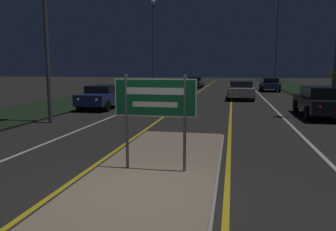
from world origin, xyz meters
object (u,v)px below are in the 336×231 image
at_px(streetlight_left_far, 153,35).
at_px(warning_sign, 332,83).
at_px(highway_sign, 155,103).
at_px(car_receding_1, 241,90).
at_px(car_approaching_1, 146,87).
at_px(streetlight_right_far, 278,21).
at_px(car_approaching_2, 195,82).
at_px(car_receding_0, 321,101).
at_px(car_receding_2, 270,84).
at_px(car_approaching_0, 102,96).

bearing_deg(streetlight_left_far, warning_sign, -30.72).
bearing_deg(highway_sign, car_receding_1, 82.96).
bearing_deg(warning_sign, car_approaching_1, 163.60).
distance_m(highway_sign, streetlight_right_far, 34.65).
distance_m(highway_sign, warning_sign, 19.30).
xyz_separation_m(streetlight_right_far, car_approaching_2, (-9.53, 0.50, -7.09)).
bearing_deg(car_receding_1, highway_sign, -97.04).
xyz_separation_m(highway_sign, car_receding_1, (2.34, 18.97, -0.89)).
height_order(highway_sign, car_receding_0, highway_sign).
bearing_deg(car_approaching_2, car_receding_2, -31.26).
relative_size(highway_sign, car_approaching_1, 0.51).
bearing_deg(car_approaching_0, warning_sign, 22.51).
bearing_deg(streetlight_left_far, streetlight_right_far, 29.20).
bearing_deg(streetlight_right_far, car_approaching_1, -136.93).
height_order(streetlight_right_far, warning_sign, streetlight_right_far).
bearing_deg(car_receding_1, car_approaching_1, 162.50).
xyz_separation_m(highway_sign, car_approaching_2, (-2.89, 33.95, -0.95)).
xyz_separation_m(streetlight_left_far, warning_sign, (14.83, -8.81, -4.35)).
xyz_separation_m(highway_sign, car_receding_0, (6.00, 10.16, -0.84)).
distance_m(car_receding_1, car_receding_2, 10.35).
bearing_deg(car_receding_1, car_approaching_2, 109.28).
bearing_deg(car_receding_2, car_receding_0, -88.68).
distance_m(streetlight_right_far, car_receding_0, 24.32).
xyz_separation_m(car_receding_0, car_approaching_2, (-8.89, 23.79, -0.10)).
height_order(car_receding_0, warning_sign, warning_sign).
height_order(car_receding_2, car_approaching_1, car_receding_2).
relative_size(car_receding_0, car_approaching_2, 0.99).
xyz_separation_m(streetlight_right_far, warning_sign, (1.81, -16.09, -6.37)).
height_order(streetlight_left_far, car_receding_2, streetlight_left_far).
relative_size(car_receding_0, warning_sign, 2.09).
bearing_deg(car_receding_0, streetlight_left_far, 127.72).
height_order(car_receding_1, car_receding_2, car_receding_1).
bearing_deg(highway_sign, car_receding_2, 79.06).
relative_size(car_receding_0, car_receding_2, 1.12).
relative_size(car_receding_0, car_approaching_1, 1.08).
xyz_separation_m(car_receding_2, car_approaching_0, (-11.55, -17.44, 0.00)).
relative_size(car_receding_0, car_receding_1, 1.00).
relative_size(streetlight_left_far, warning_sign, 4.16).
relative_size(streetlight_left_far, car_receding_2, 2.23).
height_order(car_approaching_0, warning_sign, warning_sign).
height_order(car_receding_0, car_receding_1, car_receding_0).
bearing_deg(warning_sign, car_receding_1, 165.12).
xyz_separation_m(streetlight_right_far, car_receding_2, (-1.07, -4.63, -7.05)).
distance_m(car_receding_0, car_approaching_2, 25.40).
bearing_deg(streetlight_right_far, highway_sign, -101.23).
distance_m(car_receding_1, car_approaching_2, 15.86).
relative_size(streetlight_left_far, car_receding_0, 1.99).
bearing_deg(car_receding_1, warning_sign, -14.88).
bearing_deg(car_approaching_1, warning_sign, -16.40).
distance_m(streetlight_left_far, streetlight_right_far, 15.06).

